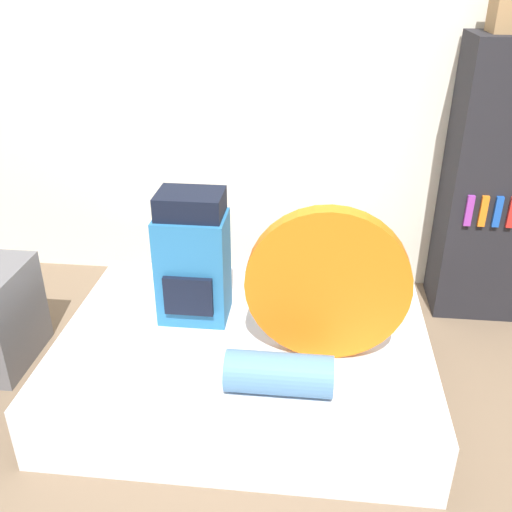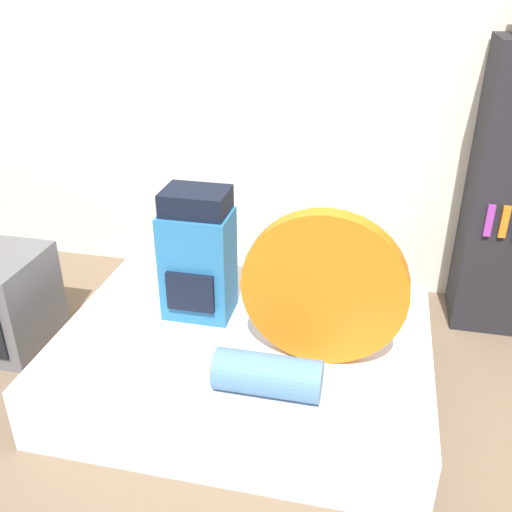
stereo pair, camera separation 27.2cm
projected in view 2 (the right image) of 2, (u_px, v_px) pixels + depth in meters
name	position (u px, v px, depth m)	size (l,w,h in m)	color
ground_plane	(233.00, 481.00, 2.52)	(16.00, 16.00, 0.00)	brown
wall_back	(306.00, 96.00, 3.58)	(8.00, 0.05, 2.60)	silver
bed	(245.00, 359.00, 3.02)	(1.88, 1.38, 0.35)	silver
backpack	(198.00, 256.00, 2.97)	(0.36, 0.30, 0.70)	#23669E
tent_bag	(324.00, 289.00, 2.58)	(0.76, 0.09, 0.76)	orange
sleeping_roll	(268.00, 375.00, 2.49)	(0.47, 0.19, 0.19)	teal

